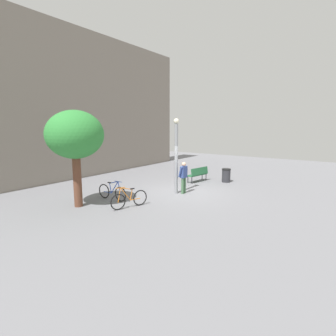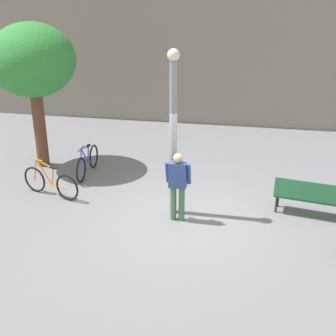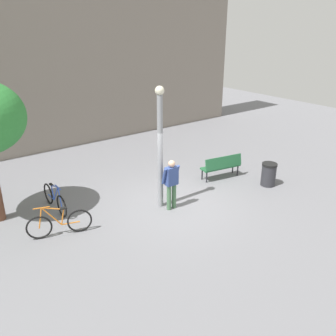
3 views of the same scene
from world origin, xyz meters
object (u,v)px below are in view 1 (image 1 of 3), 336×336
person_by_lamppost (184,175)px  lamppost (176,153)px  plaza_tree (75,136)px  bicycle_blue (112,192)px  park_bench (198,173)px  bicycle_orange (129,199)px  trash_bin (226,175)px

person_by_lamppost → lamppost: bearing=116.0°
plaza_tree → bicycle_blue: (1.60, -0.45, -2.76)m
park_bench → bicycle_orange: bicycle_orange is taller
bicycle_orange → lamppost: bearing=-4.9°
park_bench → trash_bin: park_bench is taller
bicycle_orange → park_bench: bearing=1.2°
trash_bin → lamppost: bearing=165.4°
park_bench → person_by_lamppost: bearing=-165.7°
lamppost → bicycle_blue: lamppost is taller
person_by_lamppost → bicycle_orange: size_ratio=0.96×
lamppost → trash_bin: size_ratio=4.56×
lamppost → bicycle_orange: bearing=175.1°
person_by_lamppost → bicycle_blue: 3.77m
lamppost → bicycle_orange: (-3.31, 0.28, -1.76)m
bicycle_orange → trash_bin: 7.56m
bicycle_orange → trash_bin: size_ratio=2.03×
lamppost → person_by_lamppost: bearing=-64.0°
plaza_tree → trash_bin: size_ratio=4.92×
park_bench → trash_bin: size_ratio=1.93×
plaza_tree → park_bench: bearing=-13.6°
lamppost → park_bench: lamppost is taller
bicycle_blue → trash_bin: size_ratio=2.11×
person_by_lamppost → plaza_tree: 5.75m
bicycle_blue → park_bench: bearing=-13.0°
bicycle_orange → plaza_tree: bearing=120.1°
park_bench → bicycle_blue: 6.21m
bicycle_orange → bicycle_blue: same height
person_by_lamppost → bicycle_blue: (-3.03, 2.17, -0.58)m
bicycle_blue → trash_bin: 7.56m
lamppost → person_by_lamppost: lamppost is taller
person_by_lamppost → bicycle_orange: (-3.48, 0.64, -0.58)m
trash_bin → plaza_tree: bearing=158.7°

